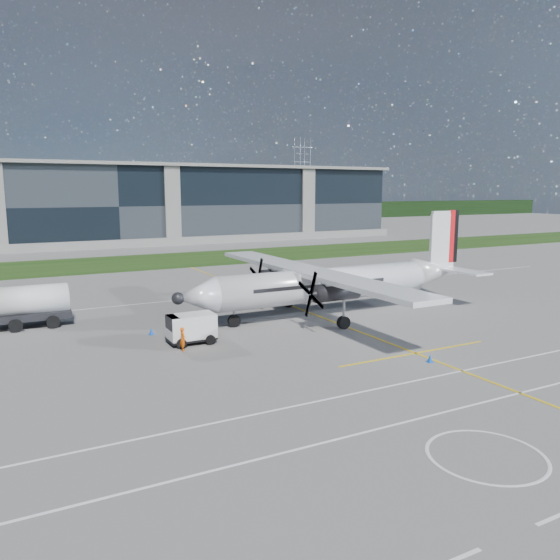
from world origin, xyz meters
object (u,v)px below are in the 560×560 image
(safety_cone_nose_stbd, at_px, (182,327))
(safety_cone_fwd, at_px, (151,331))
(pylon_east, at_px, (302,178))
(safety_cone_nose_port, at_px, (190,333))
(safety_cone_stbdwing, at_px, (238,288))
(fuel_tanker_truck, at_px, (2,309))
(turboprop_aircraft, at_px, (335,264))
(safety_cone_portwing, at_px, (430,358))
(baggage_tug, at_px, (191,329))
(ground_crew_person, at_px, (183,337))

(safety_cone_nose_stbd, bearing_deg, safety_cone_fwd, -172.71)
(pylon_east, height_order, safety_cone_nose_port, pylon_east)
(safety_cone_stbdwing, bearing_deg, safety_cone_fwd, -133.48)
(pylon_east, xyz_separation_m, fuel_tanker_truck, (-105.56, -136.69, -13.37))
(pylon_east, height_order, turboprop_aircraft, pylon_east)
(turboprop_aircraft, distance_m, safety_cone_stbdwing, 15.12)
(safety_cone_nose_stbd, relative_size, safety_cone_portwing, 1.00)
(safety_cone_portwing, height_order, safety_cone_nose_port, same)
(baggage_tug, relative_size, safety_cone_stbdwing, 6.82)
(pylon_east, distance_m, safety_cone_nose_port, 173.36)
(fuel_tanker_truck, distance_m, safety_cone_stbdwing, 23.49)
(safety_cone_nose_port, bearing_deg, safety_cone_fwd, 142.51)
(fuel_tanker_truck, bearing_deg, ground_crew_person, -48.45)
(pylon_east, distance_m, safety_cone_fwd, 173.15)
(safety_cone_nose_stbd, bearing_deg, turboprop_aircraft, -4.70)
(safety_cone_fwd, distance_m, safety_cone_nose_port, 2.96)
(turboprop_aircraft, height_order, safety_cone_portwing, turboprop_aircraft)
(ground_crew_person, relative_size, safety_cone_stbdwing, 3.63)
(turboprop_aircraft, distance_m, safety_cone_nose_port, 13.82)
(pylon_east, relative_size, ground_crew_person, 16.51)
(safety_cone_nose_stbd, bearing_deg, safety_cone_portwing, -53.18)
(turboprop_aircraft, height_order, safety_cone_stbdwing, turboprop_aircraft)
(safety_cone_nose_stbd, xyz_separation_m, safety_cone_stbdwing, (10.42, 13.25, 0.00))
(fuel_tanker_truck, height_order, safety_cone_nose_port, fuel_tanker_truck)
(turboprop_aircraft, bearing_deg, safety_cone_stbdwing, 100.53)
(turboprop_aircraft, relative_size, safety_cone_nose_stbd, 57.57)
(ground_crew_person, height_order, safety_cone_fwd, ground_crew_person)
(pylon_east, relative_size, turboprop_aircraft, 1.04)
(baggage_tug, xyz_separation_m, safety_cone_portwing, (11.64, -10.94, -0.77))
(baggage_tug, height_order, safety_cone_nose_port, baggage_tug)
(ground_crew_person, distance_m, safety_cone_nose_port, 3.63)
(turboprop_aircraft, xyz_separation_m, safety_cone_nose_stbd, (-13.08, 1.08, -4.07))
(safety_cone_nose_port, bearing_deg, safety_cone_stbdwing, 55.62)
(safety_cone_nose_stbd, height_order, safety_cone_nose_port, same)
(pylon_east, xyz_separation_m, turboprop_aircraft, (-80.49, -144.10, -10.68))
(safety_cone_stbdwing, height_order, safety_cone_portwing, same)
(safety_cone_fwd, bearing_deg, baggage_tug, -62.15)
(fuel_tanker_truck, bearing_deg, turboprop_aircraft, -16.48)
(baggage_tug, bearing_deg, safety_cone_nose_port, 75.12)
(ground_crew_person, distance_m, safety_cone_stbdwing, 22.16)
(turboprop_aircraft, xyz_separation_m, fuel_tanker_truck, (-25.07, 7.42, -2.68))
(safety_cone_portwing, bearing_deg, ground_crew_person, 143.32)
(fuel_tanker_truck, bearing_deg, baggage_tug, -41.78)
(safety_cone_stbdwing, bearing_deg, safety_cone_nose_port, -124.38)
(fuel_tanker_truck, relative_size, safety_cone_fwd, 17.43)
(fuel_tanker_truck, xyz_separation_m, ground_crew_person, (10.34, -11.67, -0.73))
(turboprop_aircraft, height_order, baggage_tug, turboprop_aircraft)
(baggage_tug, distance_m, safety_cone_nose_port, 1.98)
(safety_cone_portwing, bearing_deg, safety_cone_nose_port, 131.35)
(fuel_tanker_truck, distance_m, safety_cone_nose_port, 14.66)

